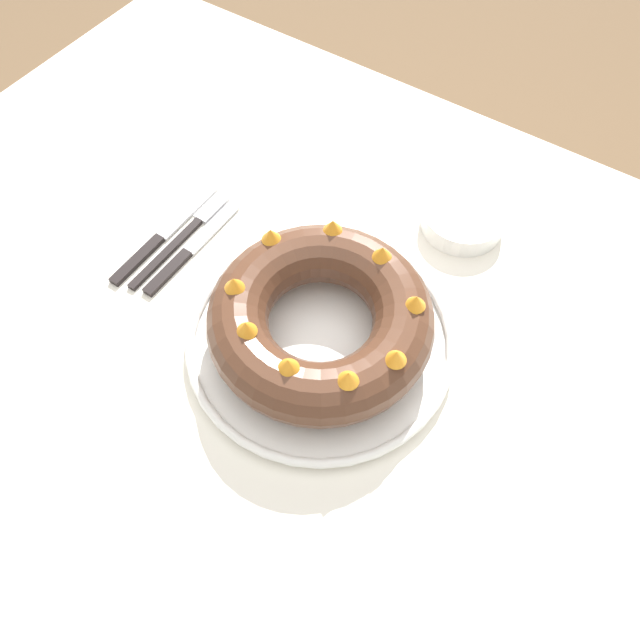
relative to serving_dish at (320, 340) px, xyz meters
name	(u,v)px	position (x,y,z in m)	size (l,w,h in m)	color
ground_plane	(324,505)	(0.01, 0.00, -0.76)	(8.00, 8.00, 0.00)	brown
dining_table	(326,375)	(0.01, 0.00, -0.09)	(1.52, 1.06, 0.75)	silver
serving_dish	(320,340)	(0.00, 0.00, 0.00)	(0.35, 0.35, 0.02)	white
bundt_cake	(320,320)	(0.00, 0.00, 0.05)	(0.29, 0.29, 0.09)	#4C2D1E
fork	(187,233)	(-0.27, 0.05, -0.01)	(0.02, 0.21, 0.01)	black
serving_knife	(159,239)	(-0.29, 0.01, -0.01)	(0.02, 0.22, 0.01)	black
cake_knife	(186,254)	(-0.24, 0.02, -0.01)	(0.02, 0.20, 0.01)	black
side_bowl	(463,219)	(0.06, 0.29, 0.01)	(0.12, 0.12, 0.03)	white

